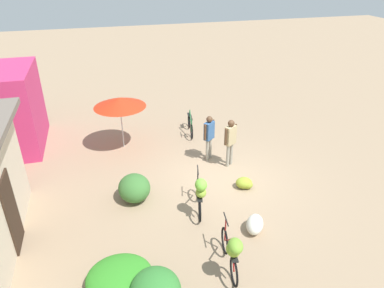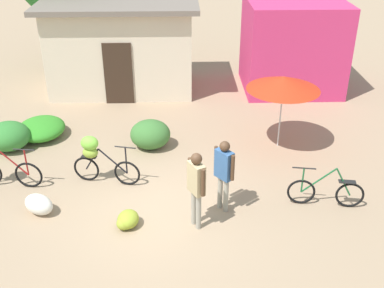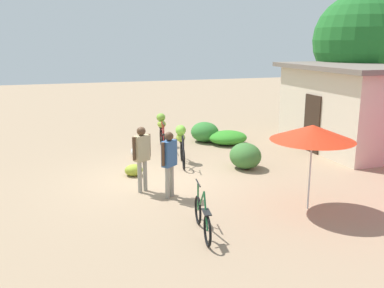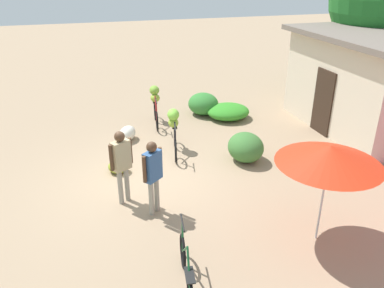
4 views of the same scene
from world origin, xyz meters
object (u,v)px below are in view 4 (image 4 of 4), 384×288
object	(u,v)px
person_bystander	(121,160)
produce_sack	(127,133)
market_umbrella	(330,155)
building_low	(364,82)
bicycle_leftmost	(155,102)
bicycle_center_loaded	(186,271)
banana_pile_on_ground	(117,167)
person_vendor	(153,171)
bicycle_near_pile	(174,127)

from	to	relation	value
person_bystander	produce_sack	bearing A→B (deg)	170.84
market_umbrella	produce_sack	world-z (taller)	market_umbrella
building_low	bicycle_leftmost	world-z (taller)	building_low
bicycle_leftmost	bicycle_center_loaded	distance (m)	7.47
banana_pile_on_ground	person_vendor	size ratio (longest dim) A/B	0.37
bicycle_leftmost	produce_sack	distance (m)	1.72
bicycle_near_pile	produce_sack	bearing A→B (deg)	-132.84
banana_pile_on_ground	produce_sack	size ratio (longest dim) A/B	0.87
market_umbrella	person_bystander	bearing A→B (deg)	-124.64
building_low	bicycle_leftmost	distance (m)	6.66
market_umbrella	person_vendor	distance (m)	3.44
market_umbrella	person_vendor	bearing A→B (deg)	-121.67
market_umbrella	building_low	bearing A→B (deg)	135.87
building_low	market_umbrella	world-z (taller)	building_low
building_low	person_vendor	size ratio (longest dim) A/B	3.09
person_vendor	produce_sack	bearing A→B (deg)	-179.71
bicycle_leftmost	produce_sack	size ratio (longest dim) A/B	2.33
bicycle_center_loaded	produce_sack	xyz separation A→B (m)	(-6.20, -0.09, -0.12)
bicycle_near_pile	produce_sack	xyz separation A→B (m)	(-1.10, -1.19, -0.51)
bicycle_leftmost	person_vendor	size ratio (longest dim) A/B	0.98
bicycle_leftmost	person_bystander	bearing A→B (deg)	-20.11
building_low	bicycle_leftmost	bearing A→B (deg)	-110.52
banana_pile_on_ground	person_bystander	bearing A→B (deg)	-0.35
market_umbrella	person_bystander	size ratio (longest dim) A/B	1.16
market_umbrella	banana_pile_on_ground	xyz separation A→B (m)	(-3.77, -3.40, -1.65)
person_bystander	bicycle_leftmost	bearing A→B (deg)	159.89
produce_sack	person_vendor	size ratio (longest dim) A/B	0.42
banana_pile_on_ground	person_bystander	world-z (taller)	person_bystander
bicycle_center_loaded	person_bystander	size ratio (longest dim) A/B	0.96
bicycle_near_pile	person_bystander	bearing A→B (deg)	-37.47
bicycle_leftmost	banana_pile_on_ground	world-z (taller)	bicycle_leftmost
produce_sack	person_bystander	bearing A→B (deg)	-9.16
building_low	person_vendor	distance (m)	7.84
building_low	bicycle_leftmost	xyz separation A→B (m)	(-2.32, -6.19, -0.80)
bicycle_center_loaded	person_vendor	size ratio (longest dim) A/B	0.98
market_umbrella	person_bystander	xyz separation A→B (m)	(-2.35, -3.41, -0.76)
bicycle_center_loaded	banana_pile_on_ground	world-z (taller)	bicycle_center_loaded
bicycle_center_loaded	person_vendor	xyz separation A→B (m)	(-2.25, -0.07, 0.68)
produce_sack	bicycle_near_pile	bearing A→B (deg)	47.16
bicycle_center_loaded	person_bystander	distance (m)	3.00
banana_pile_on_ground	building_low	bearing A→B (deg)	95.90
market_umbrella	bicycle_center_loaded	xyz separation A→B (m)	(0.49, -2.77, -1.47)
bicycle_center_loaded	person_bystander	xyz separation A→B (m)	(-2.84, -0.63, 0.71)
building_low	produce_sack	world-z (taller)	building_low
produce_sack	person_vendor	distance (m)	4.03
market_umbrella	produce_sack	xyz separation A→B (m)	(-5.70, -2.87, -1.60)
produce_sack	bicycle_center_loaded	bearing A→B (deg)	0.87
bicycle_leftmost	person_vendor	world-z (taller)	person_vendor
bicycle_near_pile	bicycle_center_loaded	size ratio (longest dim) A/B	0.98
building_low	person_bystander	world-z (taller)	building_low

